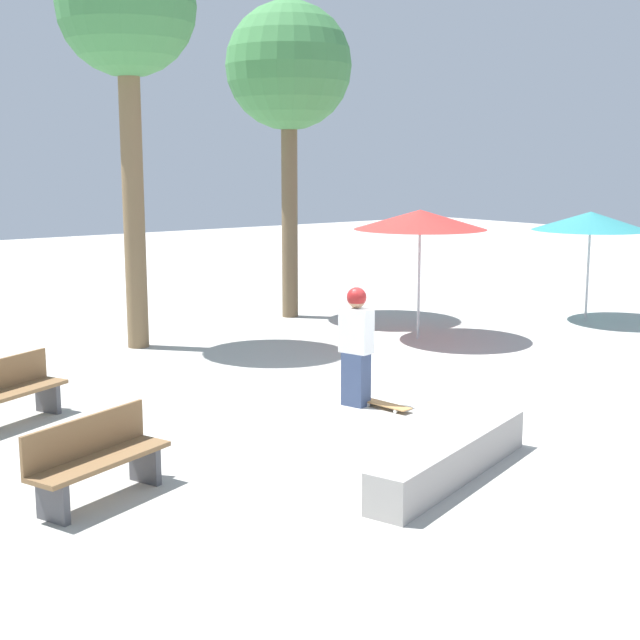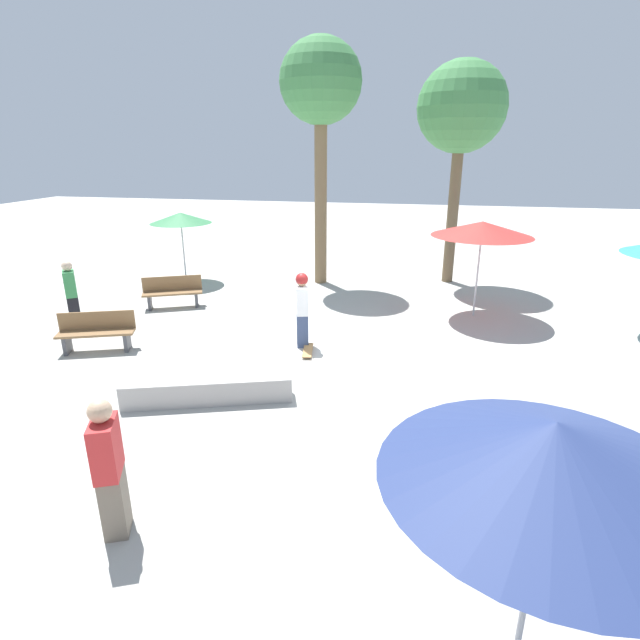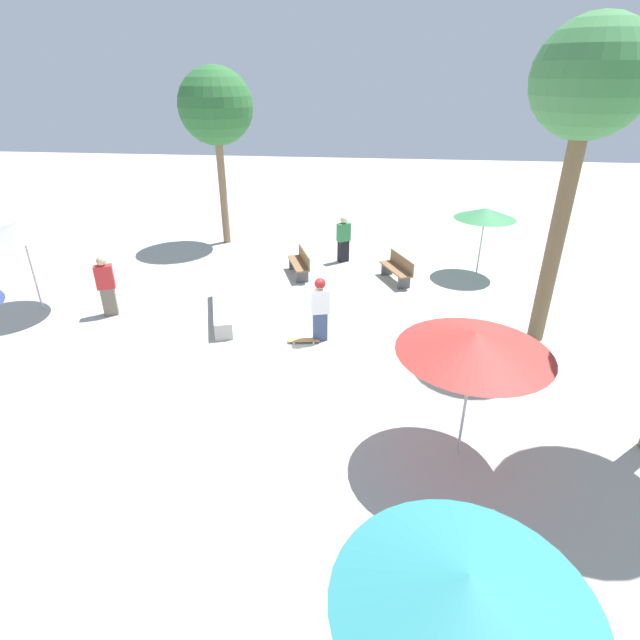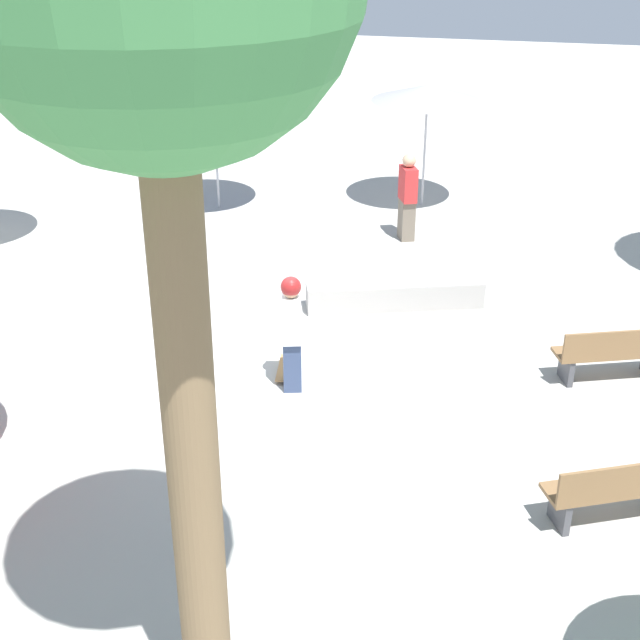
% 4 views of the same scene
% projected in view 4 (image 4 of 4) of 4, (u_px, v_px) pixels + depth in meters
% --- Properties ---
extents(ground_plane, '(60.00, 60.00, 0.00)m').
position_uv_depth(ground_plane, '(263.00, 361.00, 13.16)').
color(ground_plane, '#B2AFA8').
extents(skater_main, '(0.36, 0.50, 1.68)m').
position_uv_depth(skater_main, '(292.00, 329.00, 12.09)').
color(skater_main, '#38476B').
rests_on(skater_main, ground_plane).
extents(skateboard, '(0.32, 0.82, 0.07)m').
position_uv_depth(skateboard, '(285.00, 368.00, 12.86)').
color(skateboard, '#B7844C').
rests_on(skateboard, ground_plane).
extents(concrete_ledge, '(2.92, 1.36, 0.44)m').
position_uv_depth(concrete_ledge, '(395.00, 295.00, 14.71)').
color(concrete_ledge, '#A8A39E').
rests_on(concrete_ledge, ground_plane).
extents(bench_near, '(1.64, 1.07, 0.85)m').
position_uv_depth(bench_near, '(618.00, 490.00, 9.70)').
color(bench_near, '#47474C').
rests_on(bench_near, ground_plane).
extents(bench_far, '(1.65, 0.97, 0.85)m').
position_uv_depth(bench_far, '(612.00, 354.00, 12.47)').
color(bench_far, '#47474C').
rests_on(bench_far, ground_plane).
extents(shade_umbrella_navy, '(2.35, 2.35, 2.55)m').
position_uv_depth(shade_umbrella_navy, '(213.00, 99.00, 18.27)').
color(shade_umbrella_navy, '#B7B7BC').
rests_on(shade_umbrella_navy, ground_plane).
extents(shade_umbrella_grey, '(2.34, 2.34, 2.59)m').
position_uv_depth(shade_umbrella_grey, '(428.00, 93.00, 18.37)').
color(shade_umbrella_grey, '#B7B7BC').
rests_on(shade_umbrella_grey, ground_plane).
extents(bystander_watching, '(0.43, 0.53, 1.72)m').
position_uv_depth(bystander_watching, '(407.00, 197.00, 17.22)').
color(bystander_watching, '#726656').
rests_on(bystander_watching, ground_plane).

